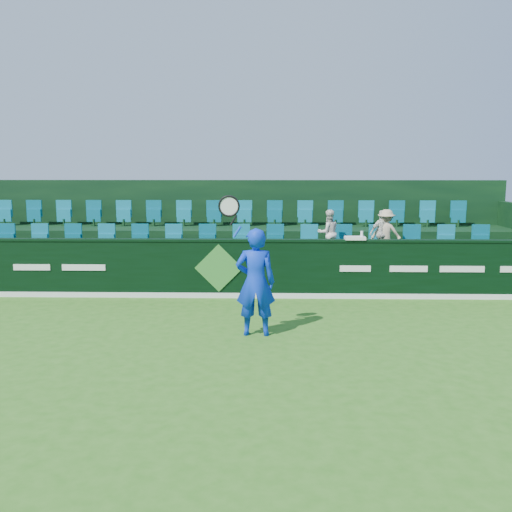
{
  "coord_description": "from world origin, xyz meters",
  "views": [
    {
      "loc": [
        1.16,
        -8.85,
        2.96
      ],
      "look_at": [
        0.88,
        2.8,
        1.15
      ],
      "focal_mm": 40.0,
      "sensor_mm": 36.0,
      "label": 1
    }
  ],
  "objects_px": {
    "drinks_bottle": "(362,235)",
    "spectator_left": "(328,233)",
    "spectator_middle": "(382,233)",
    "towel": "(355,238)",
    "spectator_right": "(386,233)",
    "tennis_player": "(255,281)"
  },
  "relations": [
    {
      "from": "spectator_left",
      "to": "spectator_right",
      "type": "height_order",
      "value": "spectator_right"
    },
    {
      "from": "spectator_right",
      "to": "drinks_bottle",
      "type": "distance_m",
      "value": 1.36
    },
    {
      "from": "towel",
      "to": "drinks_bottle",
      "type": "xyz_separation_m",
      "value": [
        0.15,
        0.0,
        0.06
      ]
    },
    {
      "from": "spectator_right",
      "to": "towel",
      "type": "relative_size",
      "value": 2.51
    },
    {
      "from": "drinks_bottle",
      "to": "spectator_middle",
      "type": "bearing_deg",
      "value": 58.66
    },
    {
      "from": "spectator_left",
      "to": "towel",
      "type": "bearing_deg",
      "value": 97.89
    },
    {
      "from": "towel",
      "to": "drinks_bottle",
      "type": "bearing_deg",
      "value": 0.0
    },
    {
      "from": "tennis_player",
      "to": "drinks_bottle",
      "type": "bearing_deg",
      "value": 51.96
    },
    {
      "from": "spectator_left",
      "to": "spectator_right",
      "type": "relative_size",
      "value": 0.99
    },
    {
      "from": "spectator_middle",
      "to": "tennis_player",
      "type": "bearing_deg",
      "value": 37.55
    },
    {
      "from": "tennis_player",
      "to": "towel",
      "type": "relative_size",
      "value": 5.6
    },
    {
      "from": "towel",
      "to": "spectator_right",
      "type": "bearing_deg",
      "value": 50.42
    },
    {
      "from": "tennis_player",
      "to": "spectator_middle",
      "type": "distance_m",
      "value": 5.11
    },
    {
      "from": "spectator_middle",
      "to": "towel",
      "type": "height_order",
      "value": "spectator_middle"
    },
    {
      "from": "spectator_left",
      "to": "spectator_middle",
      "type": "bearing_deg",
      "value": 164.39
    },
    {
      "from": "spectator_middle",
      "to": "towel",
      "type": "distance_m",
      "value": 1.4
    },
    {
      "from": "spectator_middle",
      "to": "spectator_right",
      "type": "bearing_deg",
      "value": 163.87
    },
    {
      "from": "spectator_left",
      "to": "spectator_middle",
      "type": "relative_size",
      "value": 1.01
    },
    {
      "from": "drinks_bottle",
      "to": "spectator_left",
      "type": "bearing_deg",
      "value": 119.72
    },
    {
      "from": "towel",
      "to": "drinks_bottle",
      "type": "height_order",
      "value": "drinks_bottle"
    },
    {
      "from": "spectator_left",
      "to": "spectator_middle",
      "type": "distance_m",
      "value": 1.32
    },
    {
      "from": "spectator_left",
      "to": "towel",
      "type": "height_order",
      "value": "spectator_left"
    }
  ]
}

